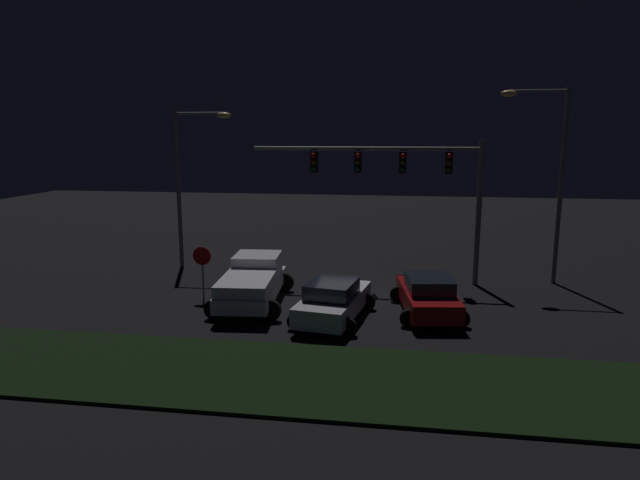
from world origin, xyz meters
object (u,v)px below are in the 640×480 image
(street_lamp_right, at_px, (549,163))
(stop_sign, at_px, (202,263))
(car_sedan, at_px, (428,295))
(street_lamp_left, at_px, (189,169))
(traffic_signal_gantry, at_px, (403,173))
(car_sedan_far, at_px, (333,300))
(pickup_truck, at_px, (253,279))

(street_lamp_right, relative_size, stop_sign, 3.92)
(car_sedan, relative_size, street_lamp_right, 0.53)
(street_lamp_left, xyz_separation_m, stop_sign, (2.50, -5.31, -3.46))
(car_sedan, bearing_deg, street_lamp_left, 55.34)
(traffic_signal_gantry, bearing_deg, car_sedan_far, -112.91)
(car_sedan_far, distance_m, street_lamp_right, 11.97)
(traffic_signal_gantry, xyz_separation_m, stop_sign, (-8.04, -4.02, -3.47))
(street_lamp_left, bearing_deg, traffic_signal_gantry, -6.94)
(street_lamp_left, bearing_deg, car_sedan_far, -40.78)
(pickup_truck, distance_m, street_lamp_right, 13.98)
(car_sedan_far, bearing_deg, street_lamp_left, 58.70)
(car_sedan, height_order, traffic_signal_gantry, traffic_signal_gantry)
(street_lamp_right, bearing_deg, pickup_truck, -157.81)
(pickup_truck, bearing_deg, street_lamp_right, -72.29)
(car_sedan, relative_size, traffic_signal_gantry, 0.45)
(car_sedan, xyz_separation_m, street_lamp_left, (-11.58, 5.84, 4.28))
(pickup_truck, bearing_deg, street_lamp_left, 36.15)
(street_lamp_right, xyz_separation_m, stop_sign, (-14.43, -4.86, -3.92))
(pickup_truck, xyz_separation_m, stop_sign, (-2.17, 0.14, 0.56))
(pickup_truck, xyz_separation_m, street_lamp_right, (12.26, 5.00, 4.48))
(pickup_truck, distance_m, car_sedan, 6.92)
(car_sedan, height_order, street_lamp_right, street_lamp_right)
(street_lamp_right, bearing_deg, street_lamp_left, 178.49)
(car_sedan_far, height_order, street_lamp_left, street_lamp_left)
(pickup_truck, xyz_separation_m, street_lamp_left, (-4.67, 5.45, 4.02))
(car_sedan, xyz_separation_m, stop_sign, (-9.08, 0.53, 0.82))
(traffic_signal_gantry, relative_size, street_lamp_left, 1.31)
(car_sedan_far, relative_size, street_lamp_left, 0.59)
(street_lamp_left, bearing_deg, street_lamp_right, -1.51)
(traffic_signal_gantry, bearing_deg, street_lamp_left, 173.06)
(pickup_truck, xyz_separation_m, car_sedan, (6.90, -0.39, -0.26))
(stop_sign, bearing_deg, street_lamp_right, 18.61)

